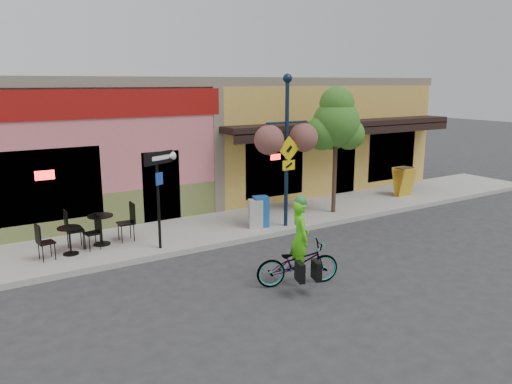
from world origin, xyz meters
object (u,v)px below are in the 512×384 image
Objects in this scene: street_tree at (335,150)px; lamp_post at (287,152)px; cyclist_rider at (300,248)px; one_way_sign at (158,201)px; newspaper_box_grey at (255,214)px; building at (193,135)px; newspaper_box_blue at (261,211)px; bicycle at (298,263)px.

lamp_post is at bearing -168.36° from street_tree.
cyclist_rider is 0.65× the size of one_way_sign.
one_way_sign is 2.99× the size of newspaper_box_grey.
one_way_sign is (-1.84, 3.50, 0.59)m from cyclist_rider.
lamp_post is 5.29× the size of newspaper_box_grey.
building reaches higher than newspaper_box_blue.
bicycle is 3.98m from newspaper_box_grey.
cyclist_rider is 4.02m from newspaper_box_blue.
newspaper_box_blue is at bearing -176.71° from street_tree.
bicycle is 4.03m from newspaper_box_blue.
one_way_sign reaches higher than newspaper_box_blue.
one_way_sign is 3.20m from newspaper_box_grey.
newspaper_box_grey is at bearing -177.06° from street_tree.
building is 4.42× the size of street_tree.
street_tree is (3.14, 0.16, 1.64)m from newspaper_box_grey.
building is 21.71× the size of newspaper_box_grey.
lamp_post is at bearing 2.15° from newspaper_box_grey.
newspaper_box_grey is at bearing 160.23° from lamp_post.
newspaper_box_blue is 1.10× the size of newspaper_box_grey.
building is 6.60m from newspaper_box_grey.
building is 9.84× the size of bicycle.
lamp_post reaches higher than cyclist_rider.
lamp_post reaches higher than newspaper_box_grey.
cyclist_rider reaches higher than newspaper_box_blue.
bicycle is 0.42× the size of lamp_post.
bicycle is (-2.27, -10.07, -1.76)m from building.
street_tree is (2.27, 0.47, -0.16)m from lamp_post.
building is 6.61m from lamp_post.
lamp_post is (-0.12, -6.61, 0.12)m from building.
cyclist_rider reaches higher than bicycle.
one_way_sign is at bearing -153.54° from newspaper_box_grey.
street_tree is (4.37, 3.93, 1.39)m from cyclist_rider.
bicycle is at bearing -87.29° from newspaper_box_grey.
building is 10.47m from bicycle.
newspaper_box_grey is (-0.99, -6.30, -1.68)m from building.
newspaper_box_grey is (1.23, 3.77, -0.25)m from cyclist_rider.
newspaper_box_grey is (-0.87, 0.31, -1.80)m from lamp_post.
cyclist_rider reaches higher than newspaper_box_grey.
cyclist_rider is at bearing -97.03° from newspaper_box_blue.
bicycle is at bearing -102.69° from building.
bicycle is at bearing -87.12° from one_way_sign.
cyclist_rider is 0.40× the size of street_tree.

